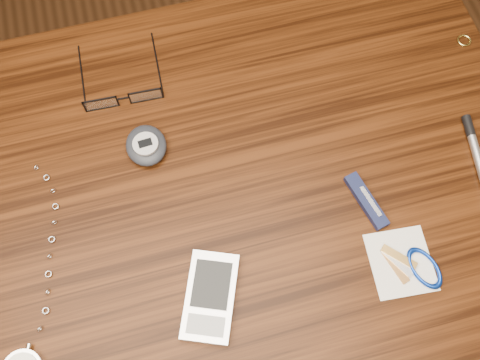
{
  "coord_description": "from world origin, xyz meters",
  "views": [
    {
      "loc": [
        -0.02,
        -0.27,
        1.46
      ],
      "look_at": [
        0.05,
        0.01,
        0.76
      ],
      "focal_mm": 40.0,
      "sensor_mm": 36.0,
      "label": 1
    }
  ],
  "objects_px": {
    "pda_phone": "(210,297)",
    "silver_pen": "(477,156)",
    "eyeglasses": "(123,96)",
    "pocket_knife": "(366,201)",
    "notepad_keys": "(413,265)",
    "desk": "(209,221)",
    "pedometer": "(146,145)"
  },
  "relations": [
    {
      "from": "pda_phone",
      "to": "pedometer",
      "type": "bearing_deg",
      "value": 99.19
    },
    {
      "from": "desk",
      "to": "eyeglasses",
      "type": "bearing_deg",
      "value": 113.25
    },
    {
      "from": "pedometer",
      "to": "pocket_knife",
      "type": "distance_m",
      "value": 0.33
    },
    {
      "from": "eyeglasses",
      "to": "pedometer",
      "type": "xyz_separation_m",
      "value": [
        0.02,
        -0.09,
        0.0
      ]
    },
    {
      "from": "notepad_keys",
      "to": "silver_pen",
      "type": "relative_size",
      "value": 0.66
    },
    {
      "from": "eyeglasses",
      "to": "pedometer",
      "type": "height_order",
      "value": "pedometer"
    },
    {
      "from": "silver_pen",
      "to": "pda_phone",
      "type": "bearing_deg",
      "value": -167.02
    },
    {
      "from": "eyeglasses",
      "to": "pocket_knife",
      "type": "relative_size",
      "value": 1.44
    },
    {
      "from": "eyeglasses",
      "to": "pda_phone",
      "type": "bearing_deg",
      "value": -80.31
    },
    {
      "from": "desk",
      "to": "silver_pen",
      "type": "relative_size",
      "value": 6.41
    },
    {
      "from": "pocket_knife",
      "to": "silver_pen",
      "type": "height_order",
      "value": "same"
    },
    {
      "from": "pda_phone",
      "to": "pocket_knife",
      "type": "relative_size",
      "value": 1.46
    },
    {
      "from": "pocket_knife",
      "to": "silver_pen",
      "type": "distance_m",
      "value": 0.18
    },
    {
      "from": "desk",
      "to": "pedometer",
      "type": "bearing_deg",
      "value": 122.98
    },
    {
      "from": "pda_phone",
      "to": "notepad_keys",
      "type": "height_order",
      "value": "pda_phone"
    },
    {
      "from": "pocket_knife",
      "to": "notepad_keys",
      "type": "bearing_deg",
      "value": -73.89
    },
    {
      "from": "desk",
      "to": "eyeglasses",
      "type": "height_order",
      "value": "eyeglasses"
    },
    {
      "from": "eyeglasses",
      "to": "notepad_keys",
      "type": "distance_m",
      "value": 0.49
    },
    {
      "from": "pda_phone",
      "to": "silver_pen",
      "type": "relative_size",
      "value": 0.84
    },
    {
      "from": "eyeglasses",
      "to": "pedometer",
      "type": "distance_m",
      "value": 0.09
    },
    {
      "from": "pda_phone",
      "to": "pedometer",
      "type": "xyz_separation_m",
      "value": [
        -0.04,
        0.24,
        0.0
      ]
    },
    {
      "from": "desk",
      "to": "notepad_keys",
      "type": "distance_m",
      "value": 0.32
    },
    {
      "from": "silver_pen",
      "to": "eyeglasses",
      "type": "bearing_deg",
      "value": 154.45
    },
    {
      "from": "silver_pen",
      "to": "pedometer",
      "type": "bearing_deg",
      "value": 163.33
    },
    {
      "from": "pedometer",
      "to": "eyeglasses",
      "type": "bearing_deg",
      "value": 100.98
    },
    {
      "from": "desk",
      "to": "pda_phone",
      "type": "relative_size",
      "value": 7.6
    },
    {
      "from": "pedometer",
      "to": "pocket_knife",
      "type": "xyz_separation_m",
      "value": [
        0.28,
        -0.16,
        -0.01
      ]
    },
    {
      "from": "desk",
      "to": "pocket_knife",
      "type": "height_order",
      "value": "pocket_knife"
    },
    {
      "from": "silver_pen",
      "to": "desk",
      "type": "bearing_deg",
      "value": 174.18
    },
    {
      "from": "desk",
      "to": "eyeglasses",
      "type": "distance_m",
      "value": 0.23
    },
    {
      "from": "pedometer",
      "to": "notepad_keys",
      "type": "relative_size",
      "value": 0.7
    },
    {
      "from": "eyeglasses",
      "to": "pda_phone",
      "type": "relative_size",
      "value": 0.98
    }
  ]
}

